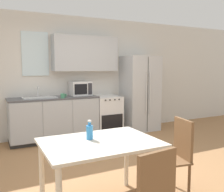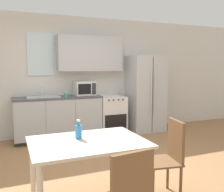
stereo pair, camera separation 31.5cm
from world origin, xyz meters
The scene contains 11 objects.
ground_plane centered at (0.00, 0.00, 0.00)m, with size 12.00×12.00×0.00m, color #9E7047.
wall_back centered at (0.06, 2.17, 1.43)m, with size 12.00×0.38×2.70m.
kitchen_counter centered at (-0.36, 1.86, 0.47)m, with size 1.84×0.64×0.93m.
oven_range centered at (0.85, 1.85, 0.44)m, with size 0.60×0.65×0.89m.
refrigerator centered at (1.77, 1.83, 0.91)m, with size 0.83×0.72×1.83m.
kitchen_sink centered at (-0.66, 1.87, 0.94)m, with size 0.67×0.40×0.22m.
microwave centered at (0.26, 1.95, 1.08)m, with size 0.45×0.38×0.31m.
coffee_mug centered at (-0.22, 1.64, 0.97)m, with size 0.12×0.09×0.09m.
dining_table centered at (-0.56, -1.00, 0.67)m, with size 1.21×0.87×0.77m.
dining_chair_side centered at (0.41, -1.08, 0.54)m, with size 0.46×0.46×0.93m.
drink_bottle centered at (-0.63, -0.88, 0.86)m, with size 0.07×0.07×0.21m.
Camera 1 is at (-1.60, -3.35, 1.55)m, focal length 40.00 mm.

